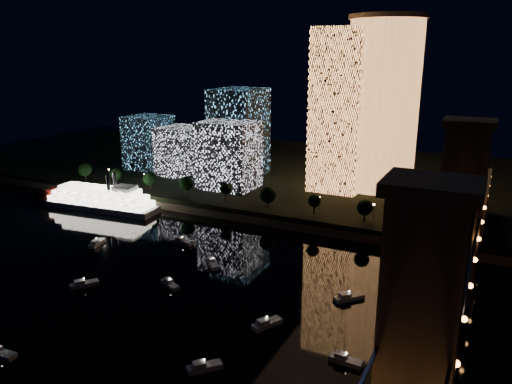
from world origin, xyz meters
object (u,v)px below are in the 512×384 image
tower_rectangular (340,111)px  truss_bridge (434,320)px  tower_cylindrical (382,104)px  riverboat (96,199)px

tower_rectangular → truss_bridge: 140.61m
tower_cylindrical → riverboat: bearing=-145.5°
tower_rectangular → riverboat: 115.20m
tower_cylindrical → truss_bridge: bearing=-72.7°
tower_rectangular → truss_bridge: tower_rectangular is taller
tower_cylindrical → truss_bridge: size_ratio=0.29×
tower_cylindrical → riverboat: (-106.31, -73.14, -39.38)m
truss_bridge → tower_cylindrical: bearing=107.3°
truss_bridge → riverboat: 162.13m
tower_rectangular → tower_cylindrical: bearing=34.6°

